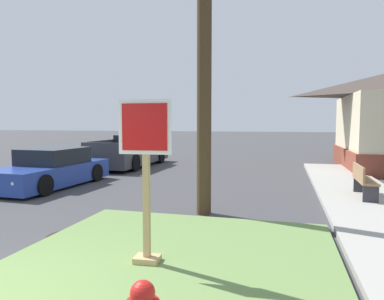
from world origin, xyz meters
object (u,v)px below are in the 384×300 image
object	(u,v)px
parked_sedan_blue	(51,170)
stop_sign	(146,182)
manhole_cover	(66,236)
pickup_truck_charcoal	(131,153)
street_bench	(363,179)

from	to	relation	value
parked_sedan_blue	stop_sign	bearing A→B (deg)	-43.69
manhole_cover	pickup_truck_charcoal	distance (m)	10.54
parked_sedan_blue	street_bench	xyz separation A→B (m)	(9.45, 0.21, 0.04)
parked_sedan_blue	street_bench	distance (m)	9.46
pickup_truck_charcoal	street_bench	bearing A→B (deg)	-30.56
manhole_cover	street_bench	xyz separation A→B (m)	(5.90, 4.56, 0.58)
manhole_cover	stop_sign	bearing A→B (deg)	-25.08
street_bench	stop_sign	bearing A→B (deg)	-125.69
stop_sign	pickup_truck_charcoal	bearing A→B (deg)	115.77
stop_sign	street_bench	distance (m)	6.78
manhole_cover	parked_sedan_blue	distance (m)	5.65
pickup_truck_charcoal	stop_sign	bearing A→B (deg)	-64.23
stop_sign	manhole_cover	world-z (taller)	stop_sign
stop_sign	pickup_truck_charcoal	distance (m)	12.13
stop_sign	street_bench	world-z (taller)	stop_sign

